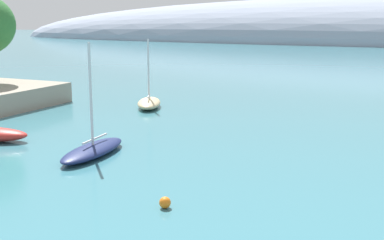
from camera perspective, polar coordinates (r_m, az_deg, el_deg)
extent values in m
ellipsoid|color=#C6B284|center=(51.35, -4.93, 1.94)|extent=(4.60, 6.34, 0.95)
cylinder|color=silver|center=(50.89, -5.00, 5.81)|extent=(0.18, 0.18, 6.01)
cube|color=silver|center=(50.96, -4.97, 2.80)|extent=(1.22, 2.46, 0.10)
ellipsoid|color=navy|center=(34.03, -11.24, -3.40)|extent=(2.79, 7.03, 0.76)
cylinder|color=silver|center=(33.27, -11.49, 2.87)|extent=(0.18, 0.18, 6.77)
cube|color=silver|center=(34.11, -11.02, -2.09)|extent=(0.36, 3.09, 0.10)
sphere|color=orange|center=(24.49, -3.10, -9.40)|extent=(0.57, 0.57, 0.57)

